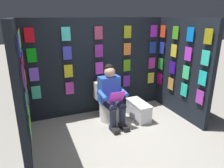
{
  "coord_description": "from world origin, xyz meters",
  "views": [
    {
      "loc": [
        1.39,
        2.5,
        2.06
      ],
      "look_at": [
        -0.01,
        -0.88,
        0.85
      ],
      "focal_mm": 33.27,
      "sensor_mm": 36.0,
      "label": 1
    }
  ],
  "objects": [
    {
      "name": "ground_plane",
      "position": [
        0.0,
        0.0,
        0.0
      ],
      "size": [
        30.0,
        30.0,
        0.0
      ],
      "primitive_type": "plane",
      "color": "#9E998E"
    },
    {
      "name": "display_wall_back",
      "position": [
        0.0,
        -1.65,
        1.02
      ],
      "size": [
        3.1,
        0.14,
        2.03
      ],
      "color": "black",
      "rests_on": "ground"
    },
    {
      "name": "display_wall_left",
      "position": [
        -1.55,
        -0.8,
        1.02
      ],
      "size": [
        0.14,
        1.61,
        2.03
      ],
      "color": "black",
      "rests_on": "ground"
    },
    {
      "name": "display_wall_right",
      "position": [
        1.55,
        -0.8,
        1.02
      ],
      "size": [
        0.14,
        1.61,
        2.03
      ],
      "color": "black",
      "rests_on": "ground"
    },
    {
      "name": "toilet",
      "position": [
        -0.02,
        -1.17,
        0.33
      ],
      "size": [
        0.41,
        0.56,
        0.77
      ],
      "rotation": [
        0.0,
        0.0,
        0.06
      ],
      "color": "white",
      "rests_on": "ground"
    },
    {
      "name": "person_reading",
      "position": [
        -0.03,
        -0.95,
        0.6
      ],
      "size": [
        0.54,
        0.7,
        1.19
      ],
      "rotation": [
        0.0,
        0.0,
        0.06
      ],
      "color": "blue",
      "rests_on": "ground"
    },
    {
      "name": "comic_longbox_near",
      "position": [
        -0.62,
        -0.92,
        0.18
      ],
      "size": [
        0.29,
        0.65,
        0.37
      ],
      "rotation": [
        0.0,
        0.0,
        0.02
      ],
      "color": "silver",
      "rests_on": "ground"
    }
  ]
}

